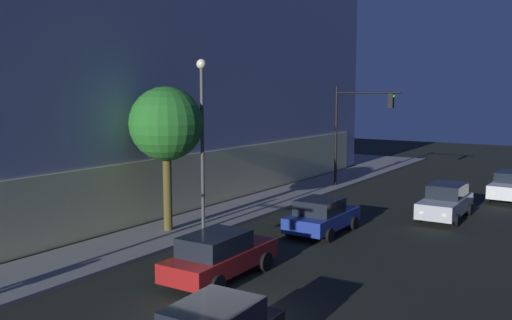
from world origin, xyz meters
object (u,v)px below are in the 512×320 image
traffic_light_far_corner (355,120)px  car_blue (322,216)px  car_silver (446,201)px  modern_building (85,30)px  car_red (219,255)px  street_lamp_sidewalk (202,123)px  car_white (511,186)px  sidewalk_tree (166,125)px

traffic_light_far_corner → car_blue: bearing=-163.7°
car_silver → traffic_light_far_corner: bearing=53.6°
modern_building → car_blue: size_ratio=8.46×
traffic_light_far_corner → car_blue: 12.52m
car_red → car_blue: car_red is taller
traffic_light_far_corner → street_lamp_sidewalk: bearing=175.0°
traffic_light_far_corner → car_white: 10.07m
modern_building → car_silver: size_ratio=7.59×
car_red → car_silver: bearing=-16.7°
street_lamp_sidewalk → sidewalk_tree: bearing=131.0°
modern_building → traffic_light_far_corner: size_ratio=5.46×
modern_building → traffic_light_far_corner: modern_building is taller
modern_building → car_white: modern_building is taller
street_lamp_sidewalk → car_red: (-4.65, -4.44, -4.13)m
traffic_light_far_corner → car_silver: traffic_light_far_corner is taller
car_silver → modern_building: bearing=95.7°
car_red → sidewalk_tree: bearing=57.3°
modern_building → car_silver: (2.39, -23.92, -9.72)m
modern_building → street_lamp_sidewalk: modern_building is taller
street_lamp_sidewalk → car_silver: 12.97m
modern_building → car_red: (-11.16, -19.86, -9.74)m
traffic_light_far_corner → sidewalk_tree: bearing=170.9°
traffic_light_far_corner → car_red: bearing=-170.4°
sidewalk_tree → car_blue: size_ratio=1.51×
car_blue → car_silver: bearing=-32.4°
car_blue → car_white: car_white is taller
street_lamp_sidewalk → car_red: street_lamp_sidewalk is taller
car_white → street_lamp_sidewalk: bearing=146.2°
traffic_light_far_corner → car_blue: (-11.47, -3.35, -3.75)m
car_blue → car_silver: (6.13, -3.90, 0.06)m
traffic_light_far_corner → street_lamp_sidewalk: 14.29m
traffic_light_far_corner → car_blue: size_ratio=1.55×
car_silver → sidewalk_tree: bearing=135.7°
modern_building → car_blue: (-3.75, -20.02, -9.78)m
traffic_light_far_corner → car_silver: 9.72m
sidewalk_tree → car_silver: (9.93, -9.69, -4.04)m
sidewalk_tree → car_white: size_ratio=1.49×
traffic_light_far_corner → car_blue: traffic_light_far_corner is taller
modern_building → car_red: 24.78m
sidewalk_tree → car_blue: sidewalk_tree is taller
street_lamp_sidewalk → car_white: bearing=-33.8°
sidewalk_tree → car_red: 7.83m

